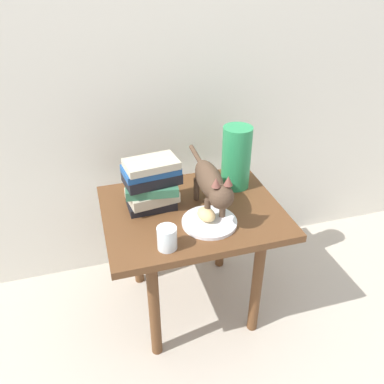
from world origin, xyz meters
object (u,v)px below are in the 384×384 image
book_stack (152,184)px  green_vase (236,158)px  candle_jar (167,239)px  side_table (192,225)px  plate (209,222)px  cat (211,183)px  bread_roll (206,214)px

book_stack → green_vase: (0.38, 0.07, 0.03)m
candle_jar → side_table: bearing=54.0°
plate → book_stack: size_ratio=0.93×
side_table → candle_jar: size_ratio=8.35×
cat → candle_jar: size_ratio=5.64×
side_table → candle_jar: 0.28m
side_table → bread_roll: (0.03, -0.11, 0.12)m
bread_roll → candle_jar: bearing=-150.1°
plate → candle_jar: (-0.19, -0.09, 0.03)m
plate → book_stack: book_stack is taller
green_vase → bread_roll: bearing=-131.9°
plate → book_stack: bearing=136.6°
book_stack → bread_roll: bearing=-43.8°
plate → side_table: bearing=107.4°
plate → bread_roll: size_ratio=2.63×
plate → bread_roll: 0.03m
book_stack → green_vase: size_ratio=0.83×
plate → bread_roll: bearing=144.2°
bread_roll → candle_jar: 0.20m
side_table → green_vase: (0.23, 0.13, 0.22)m
plate → green_vase: green_vase is taller
book_stack → candle_jar: (-0.00, -0.27, -0.07)m
side_table → book_stack: 0.25m
side_table → book_stack: book_stack is taller
plate → cat: (0.03, 0.07, 0.13)m
plate → book_stack: 0.27m
side_table → bread_roll: 0.16m
bread_roll → cat: (0.04, 0.06, 0.09)m
green_vase → plate: bearing=-129.5°
cat → green_vase: 0.24m
plate → green_vase: size_ratio=0.77×
side_table → cat: cat is taller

